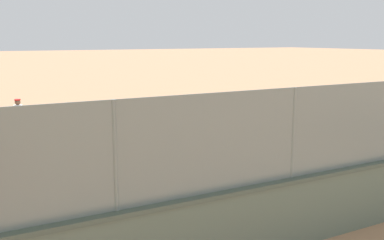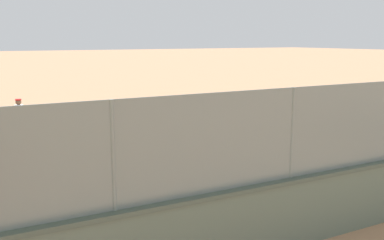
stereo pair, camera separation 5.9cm
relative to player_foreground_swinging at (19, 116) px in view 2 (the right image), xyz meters
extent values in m
plane|color=tan|center=(-2.39, 0.64, -0.92)|extent=(260.00, 260.00, 0.00)
cube|color=slate|center=(-4.52, 12.08, -0.29)|extent=(23.91, 0.89, 1.25)
cube|color=#4D594D|center=(-4.52, 12.08, 0.37)|extent=(23.91, 0.95, 0.08)
cube|color=gray|center=(-4.52, 12.08, 1.24)|extent=(23.43, 0.59, 1.66)
cylinder|color=gray|center=(-2.84, 12.04, 1.24)|extent=(0.07, 0.07, 1.66)
cylinder|color=gray|center=(0.50, 11.96, 1.24)|extent=(0.07, 0.07, 1.66)
cylinder|color=#591919|center=(-0.03, -0.11, -0.53)|extent=(0.15, 0.15, 0.77)
cylinder|color=#591919|center=(-0.02, 0.09, -0.53)|extent=(0.15, 0.15, 0.77)
cylinder|color=white|center=(-0.03, -0.01, 0.13)|extent=(0.34, 0.34, 0.57)
cylinder|color=brown|center=(0.02, -0.30, 0.25)|extent=(0.54, 0.10, 0.17)
cylinder|color=brown|center=(0.28, 0.28, 0.25)|extent=(0.54, 0.10, 0.17)
sphere|color=brown|center=(-0.03, -0.01, 0.53)|extent=(0.22, 0.22, 0.22)
cylinder|color=red|center=(-0.03, -0.01, 0.62)|extent=(0.23, 0.23, 0.05)
cylinder|color=black|center=(0.46, 0.28, 0.25)|extent=(0.30, 0.04, 0.04)
ellipsoid|color=#333338|center=(0.68, 0.28, 0.25)|extent=(0.30, 0.03, 0.24)
cylinder|color=black|center=(-6.99, 5.56, -0.53)|extent=(0.20, 0.20, 0.78)
cylinder|color=black|center=(-6.89, 5.74, -0.53)|extent=(0.20, 0.20, 0.78)
cylinder|color=white|center=(-6.94, 5.65, 0.15)|extent=(0.46, 0.46, 0.58)
cylinder|color=brown|center=(-7.03, 5.37, 0.26)|extent=(0.53, 0.33, 0.17)
cylinder|color=brown|center=(-6.54, 5.78, 0.26)|extent=(0.53, 0.33, 0.17)
sphere|color=brown|center=(-6.94, 5.65, 0.55)|extent=(0.22, 0.22, 0.22)
cylinder|color=red|center=(-6.94, 5.65, 0.64)|extent=(0.31, 0.31, 0.05)
cylinder|color=black|center=(-6.38, 5.70, 0.26)|extent=(0.28, 0.17, 0.04)
ellipsoid|color=#333338|center=(-6.18, 5.60, 0.26)|extent=(0.28, 0.16, 0.24)
sphere|color=orange|center=(-1.19, 2.33, 0.55)|extent=(0.22, 0.22, 0.22)
cube|color=brown|center=(-5.55, 9.98, -0.47)|extent=(1.61, 0.42, 0.06)
cube|color=brown|center=(-5.54, 10.14, -0.25)|extent=(1.60, 0.08, 0.40)
cube|color=#333338|center=(-6.19, 10.00, -0.69)|extent=(0.07, 0.38, 0.45)
cube|color=#333338|center=(-4.91, 9.97, -0.69)|extent=(0.07, 0.38, 0.45)
camera|label=1|loc=(2.69, 17.96, 2.92)|focal=41.91mm
camera|label=2|loc=(2.64, 17.99, 2.92)|focal=41.91mm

